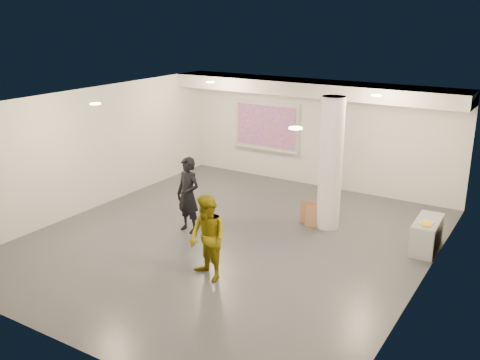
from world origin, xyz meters
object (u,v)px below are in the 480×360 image
Objects in this scene: woman at (188,195)px; man at (208,238)px; projection_screen at (266,127)px; credenza at (427,235)px; column at (331,164)px.

woman reaches higher than man.
woman is (0.54, -4.53, -0.67)m from projection_screen.
woman is at bearing -161.90° from credenza.
column is 2.66× the size of credenza.
projection_screen is 1.23× the size of woman.
column reaches higher than woman.
credenza is 0.66× the size of woman.
column is at bearing 175.25° from credenza.
man is at bearing -70.29° from projection_screen.
projection_screen is 1.86× the size of credenza.
column is 1.76× the size of woman.
woman is (-2.56, -1.87, -0.65)m from column.
credenza is 4.64m from man.
column is at bearing 44.91° from woman.
projection_screen is 4.61m from woman.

